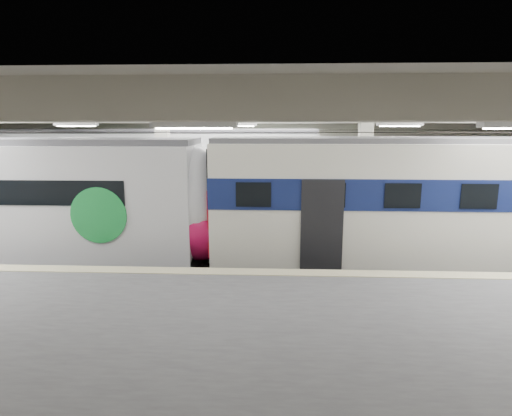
{
  "coord_description": "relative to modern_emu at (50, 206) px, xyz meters",
  "views": [
    {
      "loc": [
        1.52,
        -14.03,
        4.97
      ],
      "look_at": [
        0.82,
        1.0,
        2.0
      ],
      "focal_mm": 30.0,
      "sensor_mm": 36.0,
      "label": 1
    }
  ],
  "objects": [
    {
      "name": "far_train",
      "position": [
        2.07,
        5.5,
        0.24
      ],
      "size": [
        15.02,
        3.3,
        4.74
      ],
      "rotation": [
        0.0,
        0.0,
        -0.02
      ],
      "color": "silver",
      "rests_on": "ground"
    },
    {
      "name": "older_rer",
      "position": [
        12.51,
        0.0,
        0.17
      ],
      "size": [
        13.82,
        3.05,
        4.54
      ],
      "color": "silver",
      "rests_on": "ground"
    },
    {
      "name": "modern_emu",
      "position": [
        0.0,
        0.0,
        0.0
      ],
      "size": [
        13.96,
        2.88,
        4.5
      ],
      "color": "silver",
      "rests_on": "ground"
    },
    {
      "name": "station_hall",
      "position": [
        6.22,
        -1.74,
        1.03
      ],
      "size": [
        36.0,
        24.0,
        5.75
      ],
      "color": "black",
      "rests_on": "ground"
    }
  ]
}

